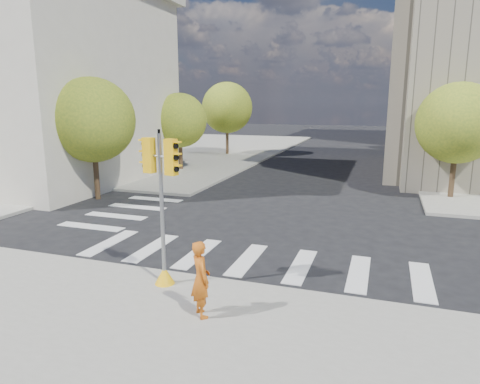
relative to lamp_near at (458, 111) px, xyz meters
name	(u,v)px	position (x,y,z in m)	size (l,w,h in m)	color
ground	(266,242)	(-8.00, -14.00, -4.58)	(160.00, 160.00, 0.00)	black
sidewalk_far_left	(152,149)	(-28.00, 12.00, -4.50)	(28.00, 40.00, 0.15)	gray
classical_building	(9,82)	(-28.00, -6.00, 1.86)	(19.00, 15.00, 12.70)	beige
tree_lw_near	(93,120)	(-18.50, -10.00, -0.38)	(4.40, 4.40, 6.41)	#382616
tree_lw_mid	(180,120)	(-18.50, 0.00, -0.82)	(4.00, 4.00, 5.77)	#382616
tree_lw_far	(227,108)	(-18.50, 10.00, -0.04)	(4.80, 4.80, 6.95)	#382616
tree_re_near	(458,123)	(-0.50, -4.00, -0.53)	(4.20, 4.20, 6.16)	#382616
tree_re_mid	(435,112)	(-0.50, 8.00, -0.23)	(4.60, 4.60, 6.66)	#382616
tree_re_far	(423,114)	(-0.50, 20.00, -0.71)	(4.00, 4.00, 5.88)	#382616
lamp_near	(458,111)	(0.00, 0.00, 0.00)	(0.35, 0.18, 8.11)	black
lamp_far	(435,108)	(0.00, 14.00, 0.00)	(0.35, 0.18, 8.11)	black
traffic_signal	(162,221)	(-9.62, -18.86, -2.61)	(1.08, 0.56, 4.32)	#FFB80D
photographer	(201,279)	(-7.90, -20.21, -3.50)	(0.68, 0.45, 1.86)	#BF5812
planter_wall	(13,192)	(-22.79, -11.47, -4.18)	(6.00, 0.40, 0.50)	silver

